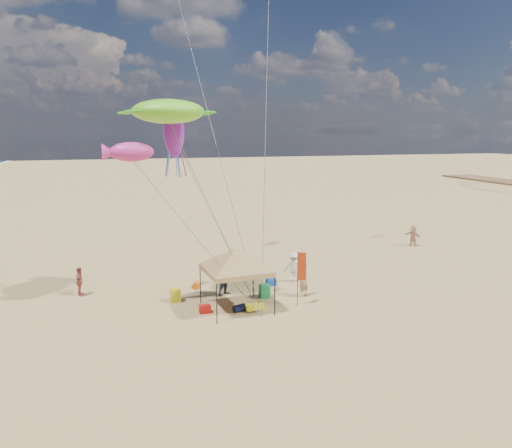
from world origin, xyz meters
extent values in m
plane|color=tan|center=(0.00, 0.00, 0.00)|extent=(280.00, 280.00, 0.00)
cylinder|color=black|center=(-2.89, 3.17, 0.95)|extent=(0.06, 0.06, 1.91)
cylinder|color=black|center=(-0.04, 3.40, 0.95)|extent=(0.06, 0.06, 1.91)
cylinder|color=black|center=(-2.67, 0.32, 0.95)|extent=(0.06, 0.06, 1.91)
cylinder|color=black|center=(0.18, 0.55, 0.95)|extent=(0.06, 0.06, 1.91)
cube|color=#9E7847|center=(-1.35, 1.86, 2.02)|extent=(3.17, 3.17, 0.23)
pyramid|color=#9E7847|center=(-1.35, 1.86, 3.09)|extent=(5.77, 5.77, 0.95)
cylinder|color=black|center=(1.70, 1.45, 1.41)|extent=(0.04, 0.04, 2.81)
cube|color=#AA290D|center=(1.90, 1.40, 2.05)|extent=(0.41, 0.12, 1.41)
cube|color=red|center=(-2.93, 1.84, 0.19)|extent=(0.54, 0.38, 0.38)
cube|color=#13459A|center=(1.47, 4.91, 0.19)|extent=(0.54, 0.38, 0.38)
cylinder|color=#0B1133|center=(-1.30, 1.51, 0.18)|extent=(0.69, 0.54, 0.36)
cylinder|color=#D45E0B|center=(-2.70, 5.69, 0.18)|extent=(0.54, 0.69, 0.36)
cube|color=#177E40|center=(0.49, 3.08, 0.35)|extent=(0.50, 0.50, 0.70)
cube|color=gold|center=(-4.08, 3.83, 0.35)|extent=(0.50, 0.50, 0.70)
cube|color=slate|center=(-0.59, 1.41, 0.14)|extent=(0.34, 0.30, 0.28)
cube|color=#F7FA1B|center=(-0.56, 1.41, 0.20)|extent=(0.90, 0.50, 0.24)
imported|color=tan|center=(2.51, 2.67, 0.95)|extent=(0.83, 0.75, 1.90)
imported|color=#3B4351|center=(-1.33, 4.15, 0.95)|extent=(1.16, 1.08, 1.90)
imported|color=silver|center=(2.97, 5.29, 0.88)|extent=(1.30, 1.03, 1.76)
imported|color=#9C493C|center=(-8.83, 6.25, 0.78)|extent=(0.55, 0.97, 1.56)
imported|color=tan|center=(14.94, 11.03, 0.80)|extent=(1.00, 1.54, 1.59)
ellipsoid|color=#67CC22|center=(-4.18, 3.45, 9.55)|extent=(3.81, 3.23, 1.15)
ellipsoid|color=#CE2E91|center=(-5.97, 3.02, 7.70)|extent=(2.12, 1.20, 0.90)
ellipsoid|color=purple|center=(-3.74, 5.12, 8.71)|extent=(1.15, 1.15, 2.81)
camera|label=1|loc=(-7.03, -20.27, 8.63)|focal=34.23mm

